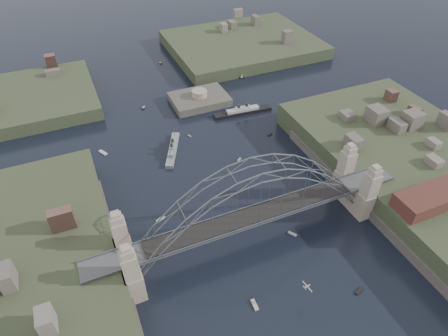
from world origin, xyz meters
TOP-DOWN VIEW (x-y plane):
  - ground at (0.00, 0.00)m, footprint 500.00×500.00m
  - bridge at (0.00, 0.00)m, footprint 84.00×13.80m
  - shore_west at (-57.32, 0.00)m, footprint 50.50×90.00m
  - shore_east at (57.32, 0.00)m, footprint 50.50×90.00m
  - headland_nw at (-55.00, 95.00)m, footprint 60.00×45.00m
  - headland_ne at (50.00, 110.00)m, footprint 70.00×55.00m
  - fort_island at (12.00, 70.00)m, footprint 22.00×16.00m
  - wharf_shed at (44.00, -14.00)m, footprint 20.00×8.00m
  - finger_pier at (39.00, -28.00)m, footprint 4.00×22.00m
  - naval_cruiser_near at (-7.53, 43.80)m, footprint 9.97×17.87m
  - naval_cruiser_far at (-27.02, 86.80)m, footprint 5.03×15.27m
  - ocean_liner at (24.21, 55.86)m, footprint 22.94×4.98m
  - aeroplane at (2.48, -21.16)m, footprint 1.72×3.16m
  - small_boat_a at (-20.06, 15.63)m, footprint 2.81×1.97m
  - small_boat_b at (10.85, 30.62)m, footprint 1.93×1.64m
  - small_boat_c at (-8.00, -17.66)m, footprint 1.09×2.81m
  - small_boat_d at (26.92, 39.24)m, footprint 2.25×1.62m
  - small_boat_e at (-29.21, 52.16)m, footprint 2.64×3.62m
  - small_boat_f at (0.46, 49.71)m, footprint 1.10×1.50m
  - small_boat_g at (15.74, -24.18)m, footprint 2.56×1.43m
  - small_boat_h at (-9.63, 74.62)m, footprint 1.90×2.08m
  - small_boat_i at (33.00, 18.56)m, footprint 2.17×2.38m
  - small_boat_k at (7.72, 110.90)m, footprint 1.06×1.95m
  - small_boat_l at (-37.50, 24.14)m, footprint 2.44×0.92m
  - small_boat_m at (10.42, -3.33)m, footprint 1.97×2.37m
  - small_boat_n at (36.34, 82.24)m, footprint 2.46×1.90m

SIDE VIEW (x-z plane):
  - fort_island at x=12.00m, z-range -5.04..4.36m
  - ground at x=0.00m, z-range 0.00..0.00m
  - small_boat_a at x=-20.06m, z-range -0.08..0.38m
  - small_boat_b at x=10.85m, z-range -0.08..0.38m
  - small_boat_c at x=-8.00m, z-range -0.08..0.38m
  - small_boat_d at x=26.92m, z-range -0.08..0.38m
  - small_boat_e at x=-29.21m, z-range -0.08..0.38m
  - small_boat_f at x=0.46m, z-range -0.08..0.38m
  - small_boat_g at x=15.74m, z-range -0.08..0.38m
  - small_boat_l at x=-37.50m, z-range -0.08..0.38m
  - small_boat_m at x=10.42m, z-range -0.08..0.38m
  - small_boat_i at x=33.00m, z-range -0.43..1.00m
  - small_boat_h at x=-9.63m, z-range -0.42..1.00m
  - small_boat_k at x=7.72m, z-range -0.42..1.00m
  - headland_nw at x=-55.00m, z-range -4.00..5.00m
  - finger_pier at x=39.00m, z-range 0.00..1.40m
  - headland_ne at x=50.00m, z-range -4.00..5.50m
  - naval_cruiser_far at x=-27.02m, z-range -1.76..3.35m
  - naval_cruiser_near at x=-7.53m, z-range -1.92..3.64m
  - small_boat_n at x=36.34m, z-range -0.32..2.05m
  - ocean_liner at x=24.21m, z-range -1.93..3.66m
  - shore_west at x=-57.32m, z-range -4.03..7.97m
  - shore_east at x=57.32m, z-range -4.03..7.97m
  - aeroplane at x=2.48m, z-range 5.56..6.02m
  - wharf_shed at x=44.00m, z-range 8.00..12.00m
  - bridge at x=0.00m, z-range 0.02..24.62m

